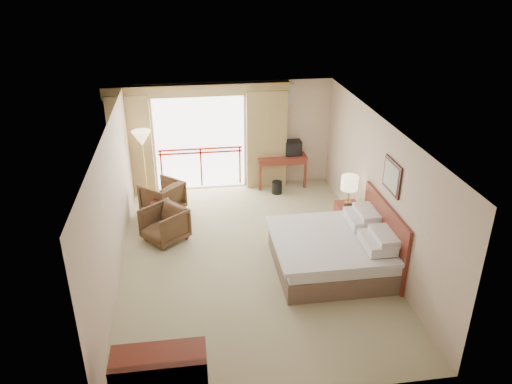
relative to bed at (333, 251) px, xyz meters
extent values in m
plane|color=#989168|center=(-1.50, 0.60, -0.38)|extent=(7.00, 7.00, 0.00)
plane|color=white|center=(-1.50, 0.60, 2.32)|extent=(7.00, 7.00, 0.00)
plane|color=#C8AB8F|center=(-1.50, 4.10, 0.97)|extent=(5.00, 0.00, 5.00)
plane|color=#C8AB8F|center=(-1.50, -2.90, 0.97)|extent=(5.00, 0.00, 5.00)
plane|color=#C8AB8F|center=(-4.00, 0.60, 0.97)|extent=(0.00, 7.00, 7.00)
plane|color=#C8AB8F|center=(1.00, 0.60, 0.97)|extent=(0.00, 7.00, 7.00)
plane|color=white|center=(-2.30, 4.08, 0.82)|extent=(2.40, 0.00, 2.40)
cube|color=#AE1D0E|center=(-2.30, 4.06, 0.57)|extent=(2.09, 0.03, 0.04)
cube|color=#AE1D0E|center=(-2.30, 4.06, 0.67)|extent=(2.09, 0.03, 0.04)
cube|color=#AE1D0E|center=(-3.29, 4.06, 0.17)|extent=(0.04, 0.03, 1.00)
cube|color=#AE1D0E|center=(-2.30, 4.06, 0.17)|extent=(0.04, 0.03, 1.00)
cube|color=#AE1D0E|center=(-1.31, 4.06, 0.17)|extent=(0.04, 0.03, 1.00)
cube|color=olive|center=(-3.95, 3.95, 0.87)|extent=(1.00, 0.26, 2.50)
cube|color=olive|center=(-0.65, 3.95, 0.87)|extent=(1.00, 0.26, 2.50)
cube|color=olive|center=(-2.30, 3.98, 2.17)|extent=(4.40, 0.22, 0.28)
cube|color=silver|center=(-0.20, 4.07, 1.97)|extent=(0.50, 0.04, 0.50)
cube|color=brown|center=(-0.05, 0.00, -0.18)|extent=(2.05, 2.00, 0.40)
cube|color=silver|center=(-0.05, 0.00, 0.12)|extent=(2.01, 1.96, 0.22)
cube|color=silver|center=(-0.10, 0.00, 0.25)|extent=(2.09, 2.06, 0.08)
cube|color=silver|center=(0.65, -0.45, 0.40)|extent=(0.50, 0.75, 0.18)
cube|color=silver|center=(0.65, 0.45, 0.40)|extent=(0.50, 0.75, 0.18)
cube|color=silver|center=(0.78, -0.45, 0.52)|extent=(0.40, 0.70, 0.14)
cube|color=silver|center=(0.78, 0.45, 0.52)|extent=(0.40, 0.70, 0.14)
cube|color=maroon|center=(0.96, 0.00, 0.27)|extent=(0.06, 2.10, 1.30)
cube|color=black|center=(0.98, 0.00, 1.47)|extent=(0.03, 0.72, 0.60)
cube|color=silver|center=(0.96, 0.00, 1.47)|extent=(0.01, 0.60, 0.48)
cube|color=maroon|center=(0.67, 1.26, -0.05)|extent=(0.46, 0.55, 0.66)
cylinder|color=tan|center=(0.67, 1.31, 0.33)|extent=(0.15, 0.15, 0.04)
cylinder|color=tan|center=(0.67, 1.31, 0.51)|extent=(0.03, 0.03, 0.38)
cylinder|color=#FFE5B2|center=(0.67, 1.31, 0.79)|extent=(0.35, 0.35, 0.29)
cube|color=black|center=(0.62, 1.11, 0.32)|extent=(0.19, 0.16, 0.08)
cube|color=maroon|center=(-0.26, 3.93, 0.42)|extent=(1.26, 0.61, 0.05)
cube|color=maroon|center=(-0.84, 3.66, 0.01)|extent=(0.06, 0.06, 0.78)
cube|color=maroon|center=(0.32, 3.66, 0.01)|extent=(0.06, 0.06, 0.78)
cube|color=maroon|center=(-0.84, 4.19, 0.01)|extent=(0.06, 0.06, 0.78)
cube|color=maroon|center=(0.32, 4.19, 0.01)|extent=(0.06, 0.06, 0.78)
cube|color=maroon|center=(-0.26, 4.19, 0.10)|extent=(1.16, 0.03, 0.58)
cube|color=maroon|center=(-0.26, 3.65, 0.34)|extent=(1.16, 0.03, 0.13)
cube|color=black|center=(0.04, 3.93, 0.63)|extent=(0.41, 0.32, 0.37)
cube|color=black|center=(0.04, 3.77, 0.63)|extent=(0.37, 0.02, 0.30)
cylinder|color=black|center=(-0.61, 3.93, 0.58)|extent=(0.12, 0.12, 0.26)
cylinder|color=white|center=(-0.46, 3.88, 0.49)|extent=(0.08, 0.08, 0.09)
cylinder|color=black|center=(-0.45, 3.43, -0.22)|extent=(0.29, 0.29, 0.31)
imported|color=#412C1B|center=(-3.25, 2.84, -0.38)|extent=(1.14, 1.14, 0.74)
imported|color=#412C1B|center=(-3.17, 1.52, -0.38)|extent=(1.11, 1.11, 0.73)
cylinder|color=black|center=(-3.25, 2.27, 0.13)|extent=(0.48, 0.48, 0.04)
cylinder|color=black|center=(-3.25, 2.27, -0.12)|extent=(0.06, 0.06, 0.48)
cylinder|color=black|center=(-3.25, 2.27, -0.36)|extent=(0.34, 0.34, 0.03)
imported|color=white|center=(-3.25, 2.27, 0.15)|extent=(0.23, 0.28, 0.02)
cylinder|color=tan|center=(-3.65, 3.54, -0.36)|extent=(0.28, 0.28, 0.03)
cylinder|color=tan|center=(-3.65, 3.54, 0.38)|extent=(0.03, 0.03, 1.52)
cone|color=#FFE5B2|center=(-3.65, 3.54, 1.20)|extent=(0.45, 0.45, 0.36)
cube|color=maroon|center=(-3.13, -2.74, 0.03)|extent=(1.23, 0.51, 0.82)
camera|label=1|loc=(-2.58, -7.71, 5.03)|focal=35.00mm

